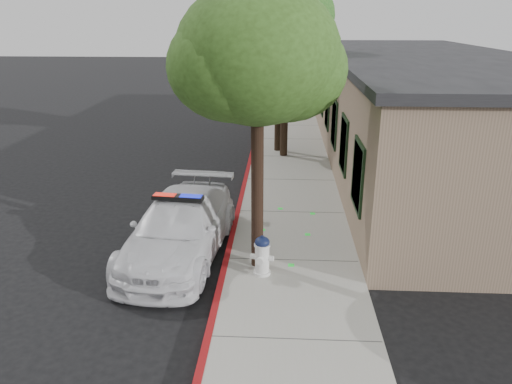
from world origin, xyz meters
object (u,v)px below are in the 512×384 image
object	(u,v)px
fire_hydrant	(262,255)
street_tree_near	(258,61)
police_car	(180,228)
street_tree_far	(279,52)
street_tree_mid	(286,20)
clapboard_building	(420,109)

from	to	relation	value
fire_hydrant	street_tree_near	size ratio (longest dim) A/B	0.15
police_car	street_tree_far	world-z (taller)	street_tree_far
street_tree_mid	street_tree_far	xyz separation A→B (m)	(-0.25, 0.69, -1.21)
street_tree_far	street_tree_near	bearing A→B (deg)	-91.82
street_tree_near	clapboard_building	bearing A→B (deg)	57.61
street_tree_far	street_tree_mid	bearing A→B (deg)	-69.95
street_tree_mid	street_tree_far	bearing A→B (deg)	110.05
street_tree_near	street_tree_far	xyz separation A→B (m)	(0.32, 10.17, -0.53)
clapboard_building	police_car	distance (m)	11.71
police_car	fire_hydrant	bearing A→B (deg)	-22.46
clapboard_building	police_car	xyz separation A→B (m)	(-7.81, -8.62, -1.39)
police_car	fire_hydrant	world-z (taller)	police_car
fire_hydrant	street_tree_far	xyz separation A→B (m)	(0.20, 10.60, 3.59)
clapboard_building	street_tree_far	distance (m)	6.00
fire_hydrant	street_tree_far	distance (m)	11.19
police_car	street_tree_near	distance (m)	4.48
clapboard_building	street_tree_near	xyz separation A→B (m)	(-5.88, -9.27, 2.60)
clapboard_building	street_tree_near	world-z (taller)	street_tree_near
street_tree_mid	clapboard_building	bearing A→B (deg)	-2.21
street_tree_mid	fire_hydrant	bearing A→B (deg)	-92.63
clapboard_building	fire_hydrant	size ratio (longest dim) A/B	22.60
street_tree_mid	street_tree_far	distance (m)	1.42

